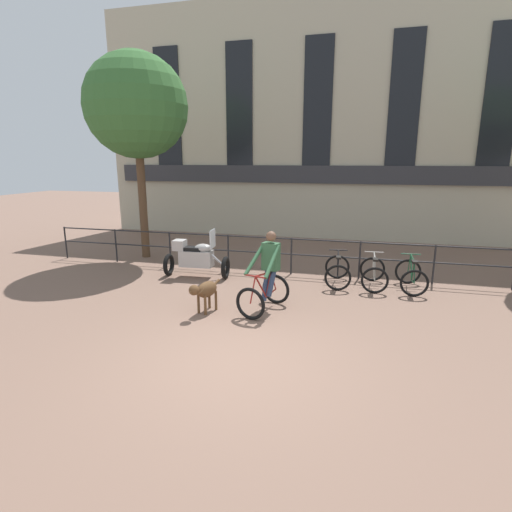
{
  "coord_description": "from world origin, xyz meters",
  "views": [
    {
      "loc": [
        1.79,
        -5.65,
        3.18
      ],
      "look_at": [
        -0.42,
        2.86,
        1.05
      ],
      "focal_mm": 28.0,
      "sensor_mm": 36.0,
      "label": 1
    }
  ],
  "objects_px": {
    "parked_bicycle_mid_right": "(411,276)",
    "cyclist_with_bike": "(267,275)",
    "parked_motorcycle": "(196,257)",
    "parked_bicycle_near_lamp": "(338,271)",
    "parked_bicycle_mid_left": "(374,274)",
    "dog": "(205,290)"
  },
  "relations": [
    {
      "from": "cyclist_with_bike",
      "to": "parked_motorcycle",
      "type": "height_order",
      "value": "cyclist_with_bike"
    },
    {
      "from": "parked_motorcycle",
      "to": "dog",
      "type": "bearing_deg",
      "value": -157.04
    },
    {
      "from": "cyclist_with_bike",
      "to": "parked_bicycle_near_lamp",
      "type": "bearing_deg",
      "value": 73.97
    },
    {
      "from": "cyclist_with_bike",
      "to": "dog",
      "type": "xyz_separation_m",
      "value": [
        -1.23,
        -0.53,
        -0.27
      ]
    },
    {
      "from": "parked_bicycle_mid_right",
      "to": "parked_bicycle_near_lamp",
      "type": "bearing_deg",
      "value": -1.92
    },
    {
      "from": "parked_motorcycle",
      "to": "parked_bicycle_mid_right",
      "type": "xyz_separation_m",
      "value": [
        5.63,
        0.29,
        -0.2
      ]
    },
    {
      "from": "cyclist_with_bike",
      "to": "parked_motorcycle",
      "type": "relative_size",
      "value": 0.94
    },
    {
      "from": "parked_bicycle_mid_left",
      "to": "parked_bicycle_near_lamp",
      "type": "bearing_deg",
      "value": -1.85
    },
    {
      "from": "cyclist_with_bike",
      "to": "parked_bicycle_mid_left",
      "type": "bearing_deg",
      "value": 60.03
    },
    {
      "from": "parked_bicycle_mid_right",
      "to": "cyclist_with_bike",
      "type": "bearing_deg",
      "value": 32.7
    },
    {
      "from": "parked_motorcycle",
      "to": "parked_bicycle_mid_right",
      "type": "bearing_deg",
      "value": -90.82
    },
    {
      "from": "cyclist_with_bike",
      "to": "dog",
      "type": "relative_size",
      "value": 1.75
    },
    {
      "from": "dog",
      "to": "parked_bicycle_mid_left",
      "type": "distance_m",
      "value": 4.44
    },
    {
      "from": "dog",
      "to": "cyclist_with_bike",
      "type": "bearing_deg",
      "value": 41.95
    },
    {
      "from": "parked_motorcycle",
      "to": "parked_bicycle_mid_right",
      "type": "height_order",
      "value": "parked_motorcycle"
    },
    {
      "from": "dog",
      "to": "parked_bicycle_mid_right",
      "type": "xyz_separation_m",
      "value": [
        4.41,
        2.72,
        -0.14
      ]
    },
    {
      "from": "dog",
      "to": "parked_bicycle_mid_left",
      "type": "height_order",
      "value": "parked_bicycle_mid_left"
    },
    {
      "from": "parked_bicycle_near_lamp",
      "to": "parked_bicycle_mid_left",
      "type": "relative_size",
      "value": 1.02
    },
    {
      "from": "dog",
      "to": "parked_motorcycle",
      "type": "bearing_deg",
      "value": 135.44
    },
    {
      "from": "parked_motorcycle",
      "to": "parked_bicycle_near_lamp",
      "type": "height_order",
      "value": "parked_motorcycle"
    },
    {
      "from": "parked_motorcycle",
      "to": "parked_bicycle_mid_right",
      "type": "distance_m",
      "value": 5.64
    },
    {
      "from": "dog",
      "to": "parked_bicycle_near_lamp",
      "type": "xyz_separation_m",
      "value": [
        2.61,
        2.72,
        -0.14
      ]
    }
  ]
}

